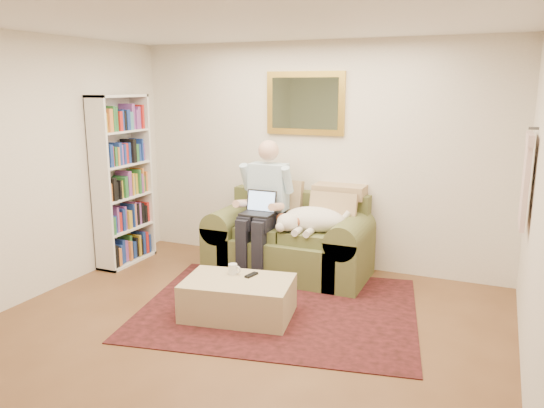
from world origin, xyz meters
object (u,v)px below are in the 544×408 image
Objects in this scene: sleeping_dog at (314,219)px; bookshelf at (122,181)px; coffee_mug at (233,269)px; sofa at (289,247)px; ottoman at (238,298)px; laptop at (259,208)px; seated_man at (262,210)px.

sleeping_dog is 0.37× the size of bookshelf.
sleeping_dog is at bearing 67.70° from coffee_mug.
coffee_mug is at bearing -112.30° from sleeping_dog.
sleeping_dog reaches higher than coffee_mug.
sofa is 1.83× the size of ottoman.
laptop is 1.72m from bookshelf.
laptop is at bearing -166.36° from sleeping_dog.
coffee_mug is (-0.44, -1.07, -0.28)m from sleeping_dog.
laptop is (-0.00, -0.07, 0.04)m from seated_man.
seated_man reaches higher than ottoman.
coffee_mug is (0.15, -0.93, -0.38)m from laptop.
bookshelf is (-1.96, 0.87, 0.82)m from ottoman.
sleeping_dog is 2.33m from bookshelf.
seated_man is 4.33× the size of laptop.
laptop is at bearing -90.00° from seated_man.
seated_man is 2.04× the size of sleeping_dog.
ottoman is 9.81× the size of coffee_mug.
bookshelf is (-1.69, -0.25, 0.25)m from seated_man.
sleeping_dog is at bearing -15.74° from sofa.
laptop is 0.62m from sleeping_dog.
laptop is at bearing -138.98° from sofa.
sleeping_dog is 1.34m from ottoman.
ottoman is 2.30m from bookshelf.
coffee_mug is at bearing 133.55° from ottoman.
coffee_mug is (0.15, -1.00, -0.35)m from seated_man.
ottoman is 0.49× the size of bookshelf.
ottoman is (0.27, -1.05, -0.61)m from laptop.
laptop reaches higher than coffee_mug.
bookshelf reaches higher than sleeping_dog.
ottoman is at bearing -46.45° from coffee_mug.
sofa is 2.12m from bookshelf.
seated_man is at bearing 90.00° from laptop.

